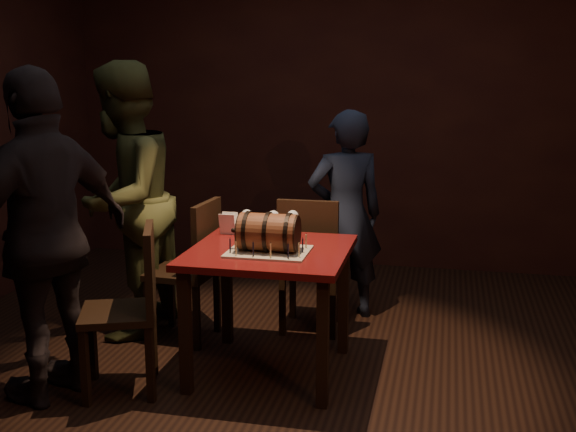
{
  "coord_description": "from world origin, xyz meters",
  "views": [
    {
      "loc": [
        0.85,
        -3.81,
        1.8
      ],
      "look_at": [
        -0.01,
        0.05,
        0.95
      ],
      "focal_mm": 45.0,
      "sensor_mm": 36.0,
      "label": 1
    }
  ],
  "objects_px": {
    "pub_table": "(270,267)",
    "chair_left_front": "(133,300)",
    "chair_back": "(310,258)",
    "person_left_front": "(46,237)",
    "wine_glass_mid": "(273,218)",
    "person_left_rear": "(124,201)",
    "pint_of_ale": "(252,228)",
    "wine_glass_right": "(293,217)",
    "barrel_cake": "(268,232)",
    "chair_left_rear": "(193,263)",
    "person_back": "(345,215)",
    "wine_glass_left": "(247,216)"
  },
  "relations": [
    {
      "from": "chair_left_front",
      "to": "wine_glass_right",
      "type": "bearing_deg",
      "value": 44.85
    },
    {
      "from": "chair_back",
      "to": "person_left_front",
      "type": "distance_m",
      "value": 1.74
    },
    {
      "from": "pint_of_ale",
      "to": "person_back",
      "type": "bearing_deg",
      "value": 63.19
    },
    {
      "from": "wine_glass_right",
      "to": "person_left_rear",
      "type": "bearing_deg",
      "value": 175.55
    },
    {
      "from": "wine_glass_mid",
      "to": "pub_table",
      "type": "bearing_deg",
      "value": -80.65
    },
    {
      "from": "chair_back",
      "to": "person_left_front",
      "type": "bearing_deg",
      "value": -134.2
    },
    {
      "from": "wine_glass_mid",
      "to": "chair_left_front",
      "type": "bearing_deg",
      "value": -131.66
    },
    {
      "from": "barrel_cake",
      "to": "pint_of_ale",
      "type": "bearing_deg",
      "value": 122.97
    },
    {
      "from": "wine_glass_right",
      "to": "person_left_front",
      "type": "xyz_separation_m",
      "value": [
        -1.14,
        -0.88,
        0.03
      ]
    },
    {
      "from": "person_left_rear",
      "to": "person_left_front",
      "type": "bearing_deg",
      "value": 2.0
    },
    {
      "from": "wine_glass_left",
      "to": "wine_glass_right",
      "type": "bearing_deg",
      "value": 7.79
    },
    {
      "from": "pint_of_ale",
      "to": "pub_table",
      "type": "bearing_deg",
      "value": -49.19
    },
    {
      "from": "chair_left_front",
      "to": "person_left_front",
      "type": "xyz_separation_m",
      "value": [
        -0.4,
        -0.15,
        0.37
      ]
    },
    {
      "from": "barrel_cake",
      "to": "wine_glass_mid",
      "type": "relative_size",
      "value": 2.39
    },
    {
      "from": "chair_left_rear",
      "to": "person_left_front",
      "type": "xyz_separation_m",
      "value": [
        -0.47,
        -0.93,
        0.37
      ]
    },
    {
      "from": "pub_table",
      "to": "pint_of_ale",
      "type": "bearing_deg",
      "value": 130.81
    },
    {
      "from": "person_back",
      "to": "pint_of_ale",
      "type": "bearing_deg",
      "value": 40.63
    },
    {
      "from": "wine_glass_mid",
      "to": "person_left_front",
      "type": "bearing_deg",
      "value": -140.32
    },
    {
      "from": "chair_back",
      "to": "person_left_front",
      "type": "height_order",
      "value": "person_left_front"
    },
    {
      "from": "barrel_cake",
      "to": "person_left_front",
      "type": "distance_m",
      "value": 1.19
    },
    {
      "from": "person_left_front",
      "to": "pub_table",
      "type": "bearing_deg",
      "value": 138.86
    },
    {
      "from": "wine_glass_right",
      "to": "chair_back",
      "type": "distance_m",
      "value": 0.48
    },
    {
      "from": "pub_table",
      "to": "pint_of_ale",
      "type": "distance_m",
      "value": 0.3
    },
    {
      "from": "wine_glass_right",
      "to": "chair_left_rear",
      "type": "bearing_deg",
      "value": 175.86
    },
    {
      "from": "barrel_cake",
      "to": "chair_left_front",
      "type": "distance_m",
      "value": 0.83
    },
    {
      "from": "pub_table",
      "to": "barrel_cake",
      "type": "distance_m",
      "value": 0.24
    },
    {
      "from": "wine_glass_mid",
      "to": "wine_glass_right",
      "type": "distance_m",
      "value": 0.12
    },
    {
      "from": "wine_glass_right",
      "to": "person_left_rear",
      "type": "distance_m",
      "value": 1.16
    },
    {
      "from": "chair_back",
      "to": "chair_left_front",
      "type": "height_order",
      "value": "same"
    },
    {
      "from": "pub_table",
      "to": "chair_left_front",
      "type": "height_order",
      "value": "chair_left_front"
    },
    {
      "from": "pub_table",
      "to": "barrel_cake",
      "type": "height_order",
      "value": "barrel_cake"
    },
    {
      "from": "pub_table",
      "to": "chair_left_front",
      "type": "relative_size",
      "value": 0.97
    },
    {
      "from": "pub_table",
      "to": "chair_left_rear",
      "type": "distance_m",
      "value": 0.73
    },
    {
      "from": "pub_table",
      "to": "barrel_cake",
      "type": "xyz_separation_m",
      "value": [
        0.02,
        -0.08,
        0.23
      ]
    },
    {
      "from": "wine_glass_left",
      "to": "wine_glass_mid",
      "type": "height_order",
      "value": "same"
    },
    {
      "from": "pint_of_ale",
      "to": "chair_back",
      "type": "distance_m",
      "value": 0.64
    },
    {
      "from": "wine_glass_right",
      "to": "chair_back",
      "type": "height_order",
      "value": "chair_back"
    },
    {
      "from": "person_left_front",
      "to": "wine_glass_mid",
      "type": "bearing_deg",
      "value": 151.56
    },
    {
      "from": "pint_of_ale",
      "to": "chair_left_front",
      "type": "relative_size",
      "value": 0.16
    },
    {
      "from": "pint_of_ale",
      "to": "person_back",
      "type": "relative_size",
      "value": 0.1
    },
    {
      "from": "pub_table",
      "to": "wine_glass_left",
      "type": "bearing_deg",
      "value": 126.06
    },
    {
      "from": "person_left_front",
      "to": "chair_left_rear",
      "type": "bearing_deg",
      "value": 175.12
    },
    {
      "from": "wine_glass_left",
      "to": "person_left_front",
      "type": "bearing_deg",
      "value": -135.46
    },
    {
      "from": "pub_table",
      "to": "person_left_rear",
      "type": "relative_size",
      "value": 0.5
    },
    {
      "from": "barrel_cake",
      "to": "chair_back",
      "type": "distance_m",
      "value": 0.84
    },
    {
      "from": "wine_glass_mid",
      "to": "person_left_rear",
      "type": "height_order",
      "value": "person_left_rear"
    },
    {
      "from": "person_left_front",
      "to": "chair_back",
      "type": "bearing_deg",
      "value": 157.67
    },
    {
      "from": "barrel_cake",
      "to": "person_back",
      "type": "height_order",
      "value": "person_back"
    },
    {
      "from": "person_back",
      "to": "person_left_rear",
      "type": "relative_size",
      "value": 0.82
    },
    {
      "from": "person_left_rear",
      "to": "wine_glass_right",
      "type": "bearing_deg",
      "value": 86.65
    }
  ]
}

